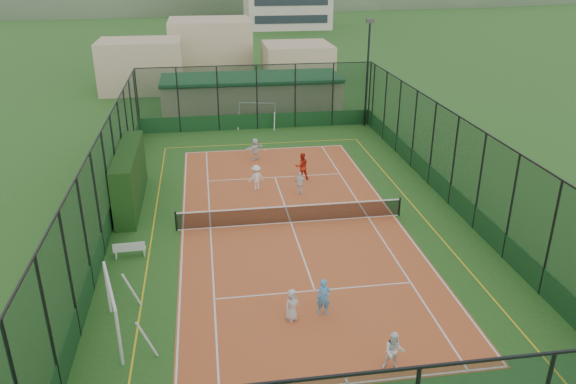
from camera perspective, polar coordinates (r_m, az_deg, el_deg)
name	(u,v)px	position (r m, az deg, el deg)	size (l,w,h in m)	color
ground	(291,223)	(28.93, 0.29, -3.14)	(300.00, 300.00, 0.00)	#20581E
court_slab	(291,223)	(28.93, 0.29, -3.13)	(11.17, 23.97, 0.01)	#AC4826
tennis_net	(291,213)	(28.70, 0.29, -2.19)	(11.67, 0.12, 1.06)	black
perimeter_fence	(291,178)	(27.91, 0.30, 1.47)	(18.12, 34.12, 5.00)	black
floodlight_ne	(367,74)	(44.92, 8.05, 11.77)	(0.60, 0.26, 8.25)	black
clubhouse	(251,94)	(49.10, -3.74, 9.86)	(15.20, 7.20, 3.15)	tan
distant_hills	(212,0)	(176.14, -7.70, 18.76)	(200.00, 60.00, 24.00)	#384C33
hedge_left	(130,177)	(31.73, -15.77, 1.46)	(1.07, 7.13, 3.12)	black
white_bench	(130,249)	(26.65, -15.78, -5.57)	(1.43, 0.39, 0.80)	white
futsal_goal_near	(113,311)	(21.28, -17.37, -11.46)	(0.99, 3.40, 2.19)	white
futsal_goal_far	(257,115)	(45.03, -3.15, 7.83)	(2.95, 0.86, 1.91)	white
child_near_left	(292,305)	(21.43, 0.41, -11.39)	(0.63, 0.41, 1.30)	silver
child_near_mid	(324,297)	(21.72, 3.65, -10.62)	(0.54, 0.35, 1.48)	#4E9BDF
child_near_right	(394,351)	(19.51, 10.72, -15.62)	(0.69, 0.54, 1.42)	white
child_far_left	(256,178)	(32.68, -3.25, 1.48)	(0.98, 0.56, 1.51)	white
child_far_right	(300,183)	(32.04, 1.23, 0.90)	(0.80, 0.33, 1.36)	white
child_far_back	(255,149)	(37.58, -3.34, 4.38)	(1.37, 0.44, 1.48)	white
coach	(302,166)	(34.13, 1.42, 2.63)	(0.82, 0.64, 1.70)	red
tennis_balls	(321,210)	(30.25, 3.41, -1.87)	(3.38, 1.07, 0.07)	#CCE033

